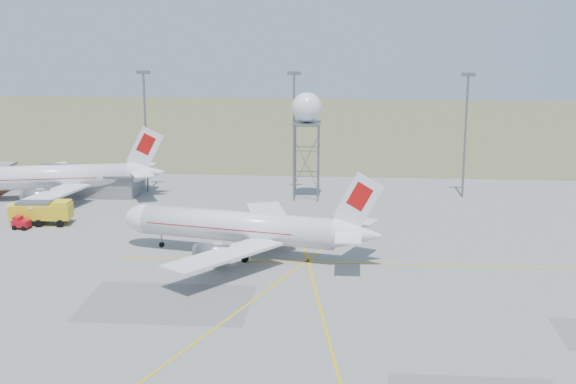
# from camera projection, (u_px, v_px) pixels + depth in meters

# --- Properties ---
(ground) EXTENTS (400.00, 400.00, 0.00)m
(ground) POSITION_uv_depth(u_px,v_px,m) (353.00, 372.00, 70.25)
(ground) COLOR gray
(ground) RESTS_ON ground
(grass_strip) EXTENTS (400.00, 120.00, 0.03)m
(grass_strip) POSITION_uv_depth(u_px,v_px,m) (353.00, 127.00, 205.97)
(grass_strip) COLOR #4A5A31
(grass_strip) RESTS_ON ground
(building_grey) EXTENTS (19.00, 10.00, 3.90)m
(building_grey) POSITION_uv_depth(u_px,v_px,m) (87.00, 181.00, 135.31)
(building_grey) COLOR gray
(building_grey) RESTS_ON ground
(mast_a) EXTENTS (2.20, 0.50, 20.50)m
(mast_a) POSITION_uv_depth(u_px,v_px,m) (145.00, 121.00, 134.12)
(mast_a) COLOR slate
(mast_a) RESTS_ON ground
(mast_b) EXTENTS (2.20, 0.50, 20.50)m
(mast_b) POSITION_uv_depth(u_px,v_px,m) (294.00, 123.00, 132.19)
(mast_b) COLOR slate
(mast_b) RESTS_ON ground
(mast_c) EXTENTS (2.20, 0.50, 20.50)m
(mast_c) POSITION_uv_depth(u_px,v_px,m) (466.00, 125.00, 130.03)
(mast_c) COLOR slate
(mast_c) RESTS_ON ground
(airliner_main) EXTENTS (34.33, 32.82, 11.75)m
(airliner_main) POSITION_uv_depth(u_px,v_px,m) (242.00, 228.00, 101.88)
(airliner_main) COLOR white
(airliner_main) RESTS_ON ground
(airliner_far) EXTENTS (34.47, 32.97, 11.79)m
(airliner_far) POSITION_uv_depth(u_px,v_px,m) (53.00, 178.00, 130.57)
(airliner_far) COLOR white
(airliner_far) RESTS_ON ground
(radar_tower) EXTENTS (4.82, 4.82, 17.45)m
(radar_tower) POSITION_uv_depth(u_px,v_px,m) (307.00, 140.00, 129.62)
(radar_tower) COLOR slate
(radar_tower) RESTS_ON ground
(fire_truck) EXTENTS (8.90, 3.91, 3.50)m
(fire_truck) POSITION_uv_depth(u_px,v_px,m) (43.00, 213.00, 116.26)
(fire_truck) COLOR yellow
(fire_truck) RESTS_ON ground
(baggage_tug) EXTENTS (2.57, 2.21, 1.82)m
(baggage_tug) POSITION_uv_depth(u_px,v_px,m) (21.00, 224.00, 114.13)
(baggage_tug) COLOR #AE0C16
(baggage_tug) RESTS_ON ground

